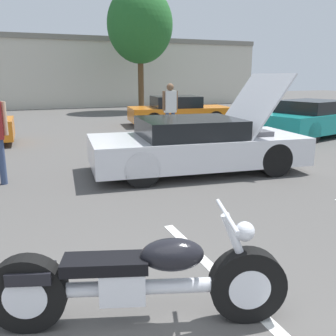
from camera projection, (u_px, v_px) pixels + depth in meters
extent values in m
cube|color=white|center=(275.00, 328.00, 3.02)|extent=(0.12, 4.61, 0.01)
cube|color=beige|center=(20.00, 72.00, 23.70)|extent=(32.00, 4.00, 4.40)
cube|color=slate|center=(17.00, 38.00, 23.21)|extent=(32.00, 4.20, 0.30)
cylinder|color=brown|center=(141.00, 83.00, 21.16)|extent=(0.32, 0.32, 3.15)
ellipsoid|color=#236028|center=(140.00, 25.00, 20.41)|extent=(3.59, 3.59, 4.13)
cylinder|color=black|center=(247.00, 285.00, 3.08)|extent=(0.65, 0.35, 0.63)
cylinder|color=black|center=(28.00, 293.00, 2.96)|extent=(0.65, 0.35, 0.63)
cylinder|color=silver|center=(247.00, 285.00, 3.08)|extent=(0.38, 0.27, 0.35)
cylinder|color=silver|center=(28.00, 293.00, 2.96)|extent=(0.38, 0.27, 0.35)
cylinder|color=silver|center=(140.00, 287.00, 3.02)|extent=(1.47, 0.58, 0.12)
cube|color=silver|center=(123.00, 283.00, 3.00)|extent=(0.42, 0.34, 0.28)
ellipsoid|color=black|center=(172.00, 254.00, 2.97)|extent=(0.57, 0.42, 0.26)
cube|color=black|center=(105.00, 264.00, 2.95)|extent=(0.72, 0.46, 0.10)
cube|color=black|center=(31.00, 273.00, 2.92)|extent=(0.40, 0.32, 0.10)
cylinder|color=silver|center=(238.00, 249.00, 3.00)|extent=(0.31, 0.16, 0.62)
cylinder|color=silver|center=(227.00, 215.00, 2.92)|extent=(0.25, 0.68, 0.04)
sphere|color=silver|center=(245.00, 231.00, 2.97)|extent=(0.16, 0.16, 0.16)
cylinder|color=silver|center=(92.00, 288.00, 3.11)|extent=(1.12, 0.44, 0.09)
cube|color=silver|center=(197.00, 149.00, 7.94)|extent=(4.61, 2.38, 0.57)
cube|color=black|center=(189.00, 127.00, 7.78)|extent=(2.17, 1.93, 0.38)
cylinder|color=black|center=(275.00, 160.00, 7.54)|extent=(0.70, 0.29, 0.68)
cylinder|color=black|center=(238.00, 145.00, 9.13)|extent=(0.70, 0.29, 0.68)
cylinder|color=black|center=(142.00, 169.00, 6.82)|extent=(0.70, 0.29, 0.68)
cylinder|color=black|center=(126.00, 151.00, 8.40)|extent=(0.70, 0.29, 0.68)
cube|color=silver|center=(253.00, 104.00, 8.05)|extent=(1.11, 1.85, 1.29)
cube|color=#4C4C51|center=(249.00, 135.00, 8.20)|extent=(0.71, 1.11, 0.28)
cube|color=teal|center=(313.00, 121.00, 12.57)|extent=(4.52, 2.84, 0.62)
cube|color=black|center=(312.00, 106.00, 12.35)|extent=(2.24, 2.06, 0.40)
cylinder|color=black|center=(313.00, 121.00, 13.98)|extent=(0.71, 0.39, 0.68)
cylinder|color=black|center=(312.00, 132.00, 11.23)|extent=(0.71, 0.39, 0.68)
cylinder|color=black|center=(269.00, 127.00, 12.46)|extent=(0.71, 0.39, 0.68)
cube|color=orange|center=(179.00, 114.00, 15.53)|extent=(4.30, 2.39, 0.56)
cube|color=black|center=(176.00, 102.00, 15.37)|extent=(2.05, 1.90, 0.45)
cylinder|color=black|center=(215.00, 118.00, 15.10)|extent=(0.65, 0.30, 0.62)
cylinder|color=black|center=(202.00, 115.00, 16.64)|extent=(0.65, 0.30, 0.62)
cylinder|color=black|center=(154.00, 120.00, 14.49)|extent=(0.65, 0.30, 0.62)
cylinder|color=black|center=(146.00, 116.00, 16.03)|extent=(0.65, 0.30, 0.62)
cylinder|color=#38476B|center=(167.00, 126.00, 11.97)|extent=(0.12, 0.12, 0.85)
cylinder|color=#38476B|center=(173.00, 126.00, 12.04)|extent=(0.12, 0.12, 0.85)
cube|color=white|center=(170.00, 102.00, 11.82)|extent=(0.36, 0.20, 0.68)
cylinder|color=brown|center=(164.00, 101.00, 11.73)|extent=(0.08, 0.08, 0.61)
cylinder|color=brown|center=(177.00, 100.00, 11.89)|extent=(0.08, 0.08, 0.61)
sphere|color=brown|center=(170.00, 87.00, 11.71)|extent=(0.23, 0.23, 0.23)
cylinder|color=#38476B|center=(2.00, 162.00, 6.97)|extent=(0.12, 0.12, 0.86)
cylinder|color=tan|center=(5.00, 118.00, 6.82)|extent=(0.08, 0.08, 0.61)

